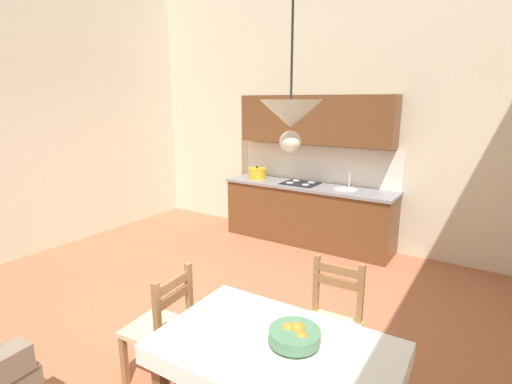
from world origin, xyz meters
The scene contains 9 objects.
ground_plane centered at (0.00, 0.00, -0.05)m, with size 6.71×6.23×0.10m, color #A86042.
wall_back centered at (0.00, 2.88, 2.04)m, with size 6.71×0.12×4.07m, color beige.
wall_left centered at (-3.11, 0.00, 2.04)m, with size 0.12×6.23×4.07m, color beige.
kitchen_cabinetry centered at (-0.02, 2.55, 0.86)m, with size 2.59×0.63×2.20m.
dining_table centered at (1.43, -0.92, 0.62)m, with size 1.41×0.91×0.75m.
dining_chair_kitchen_side centered at (1.44, -0.10, 0.44)m, with size 0.44×0.44×0.93m.
dining_chair_tv_side centered at (0.38, -0.84, 0.44)m, with size 0.46×0.46×0.93m.
fruit_bowl centered at (1.52, -0.87, 0.81)m, with size 0.30×0.30×0.12m.
pendant_lamp centered at (1.47, -0.88, 2.05)m, with size 0.32×0.32×0.80m.
Camera 1 is at (2.42, -2.64, 2.13)m, focal length 27.19 mm.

